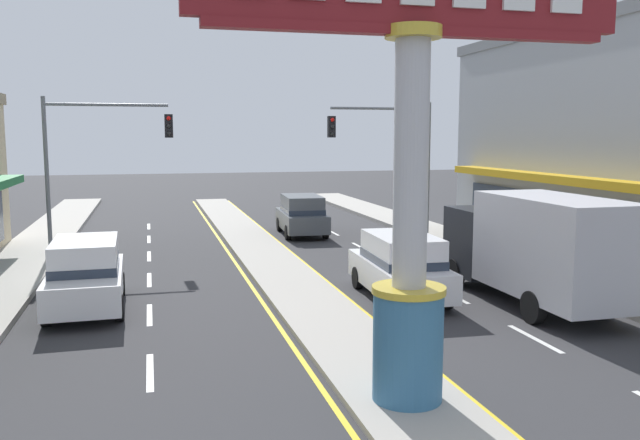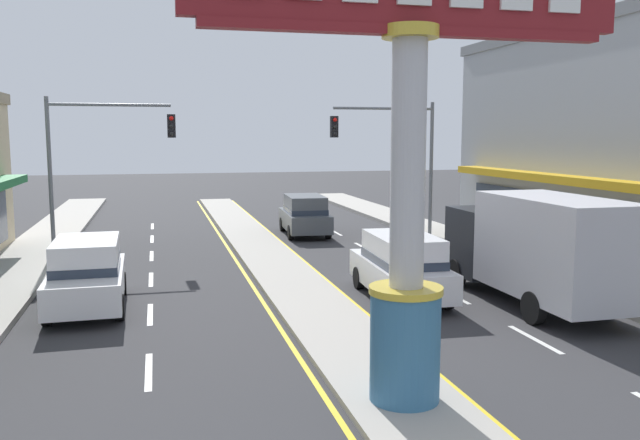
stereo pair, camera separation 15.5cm
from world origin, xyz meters
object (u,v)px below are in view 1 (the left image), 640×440
object	(u,v)px
box_truck_near_left_lane	(535,246)
suv_mid_left_lane	(86,273)
district_sign	(411,162)
traffic_light_right_side	(392,146)
suv_far_right_lane	(302,215)
traffic_light_left_side	(94,148)
suv_near_right_lane	(400,265)

from	to	relation	value
box_truck_near_left_lane	suv_mid_left_lane	size ratio (longest dim) A/B	1.49
district_sign	traffic_light_right_side	xyz separation A→B (m)	(6.30, 17.51, -0.04)
suv_mid_left_lane	district_sign	bearing A→B (deg)	-54.23
box_truck_near_left_lane	suv_far_right_lane	bearing A→B (deg)	102.94
traffic_light_left_side	suv_far_right_lane	bearing A→B (deg)	19.66
suv_near_right_lane	suv_mid_left_lane	distance (m)	8.80
traffic_light_left_side	box_truck_near_left_lane	distance (m)	16.84
box_truck_near_left_lane	traffic_light_right_side	bearing A→B (deg)	88.66
traffic_light_right_side	suv_near_right_lane	bearing A→B (deg)	-109.28
traffic_light_right_side	suv_far_right_lane	xyz separation A→B (m)	(-3.59, 2.50, -3.26)
traffic_light_left_side	suv_near_right_lane	xyz separation A→B (m)	(9.01, -9.54, -3.26)
traffic_light_left_side	suv_far_right_lane	world-z (taller)	traffic_light_left_side
traffic_light_left_side	box_truck_near_left_lane	bearing A→B (deg)	-42.23
district_sign	traffic_light_right_side	distance (m)	18.61
traffic_light_right_side	traffic_light_left_side	bearing A→B (deg)	-176.73
box_truck_near_left_lane	suv_mid_left_lane	xyz separation A→B (m)	(-12.04, 2.75, -0.71)
box_truck_near_left_lane	suv_mid_left_lane	bearing A→B (deg)	167.13
suv_far_right_lane	box_truck_near_left_lane	world-z (taller)	box_truck_near_left_lane
suv_near_right_lane	traffic_light_left_side	bearing A→B (deg)	133.38
district_sign	suv_far_right_lane	size ratio (longest dim) A/B	1.67
traffic_light_left_side	suv_mid_left_lane	bearing A→B (deg)	-88.07
district_sign	box_truck_near_left_lane	world-z (taller)	district_sign
district_sign	traffic_light_right_side	size ratio (longest dim) A/B	1.26
suv_near_right_lane	box_truck_near_left_lane	size ratio (longest dim) A/B	0.68
traffic_light_left_side	suv_far_right_lane	distance (m)	10.11
traffic_light_right_side	suv_far_right_lane	size ratio (longest dim) A/B	1.32
suv_far_right_lane	suv_mid_left_lane	world-z (taller)	same
traffic_light_right_side	suv_mid_left_lane	xyz separation A→B (m)	(-12.32, -9.16, -3.26)
suv_near_right_lane	suv_mid_left_lane	size ratio (longest dim) A/B	1.01
district_sign	suv_mid_left_lane	bearing A→B (deg)	125.77
suv_near_right_lane	suv_mid_left_lane	bearing A→B (deg)	172.80
suv_mid_left_lane	suv_near_right_lane	bearing A→B (deg)	-7.20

